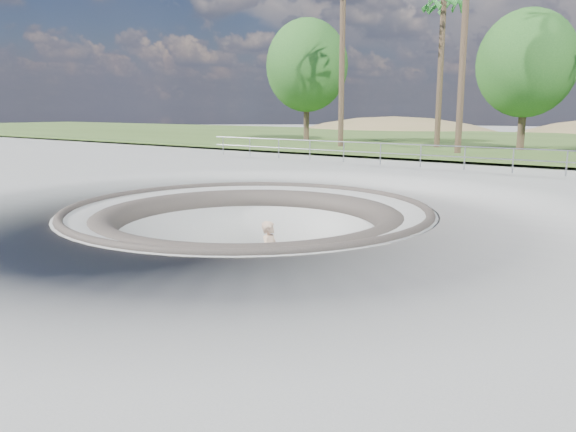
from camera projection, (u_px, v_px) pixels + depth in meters
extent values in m
plane|color=#A9A9A4|center=(248.00, 208.00, 15.80)|extent=(180.00, 180.00, 0.00)
torus|color=#A9A9A4|center=(249.00, 276.00, 16.18)|extent=(14.00, 14.00, 4.00)
cylinder|color=#A9A9A4|center=(249.00, 275.00, 16.17)|extent=(6.60, 6.60, 0.10)
torus|color=#504840|center=(248.00, 209.00, 15.81)|extent=(10.24, 10.24, 0.24)
torus|color=#504840|center=(249.00, 224.00, 15.89)|extent=(8.91, 8.91, 0.81)
cube|color=#3F5923|center=(536.00, 143.00, 42.72)|extent=(180.00, 36.00, 0.12)
ellipsoid|color=olive|center=(392.00, 180.00, 73.37)|extent=(50.40, 36.00, 23.40)
cylinder|color=gray|center=(421.00, 145.00, 25.10)|extent=(25.00, 0.05, 0.05)
cylinder|color=gray|center=(421.00, 155.00, 25.18)|extent=(25.00, 0.05, 0.05)
cube|color=olive|center=(270.00, 291.00, 14.34)|extent=(0.75, 0.47, 0.02)
cylinder|color=#B3B4B8|center=(270.00, 293.00, 14.34)|extent=(0.09, 0.15, 0.03)
cylinder|color=#B3B4B8|center=(270.00, 293.00, 14.34)|extent=(0.09, 0.15, 0.03)
cylinder|color=beige|center=(270.00, 293.00, 14.34)|extent=(0.06, 0.05, 0.06)
cylinder|color=beige|center=(270.00, 293.00, 14.34)|extent=(0.06, 0.05, 0.06)
cylinder|color=beige|center=(270.00, 293.00, 14.34)|extent=(0.06, 0.05, 0.06)
cylinder|color=beige|center=(270.00, 293.00, 14.34)|extent=(0.06, 0.05, 0.06)
imported|color=#D6AD8A|center=(270.00, 257.00, 14.16)|extent=(0.57, 0.74, 1.81)
cylinder|color=brown|center=(342.00, 58.00, 36.50)|extent=(0.36, 0.36, 11.64)
cylinder|color=brown|center=(440.00, 72.00, 35.91)|extent=(0.36, 0.36, 9.75)
cylinder|color=brown|center=(463.00, 51.00, 30.85)|extent=(0.36, 0.36, 11.46)
cylinder|color=brown|center=(306.00, 106.00, 44.57)|extent=(0.44, 0.44, 5.53)
ellipsoid|color=#22571D|center=(307.00, 65.00, 43.98)|extent=(6.61, 6.00, 7.21)
cylinder|color=brown|center=(523.00, 111.00, 33.87)|extent=(0.44, 0.44, 4.89)
ellipsoid|color=#22571D|center=(526.00, 63.00, 33.35)|extent=(5.84, 5.31, 6.37)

